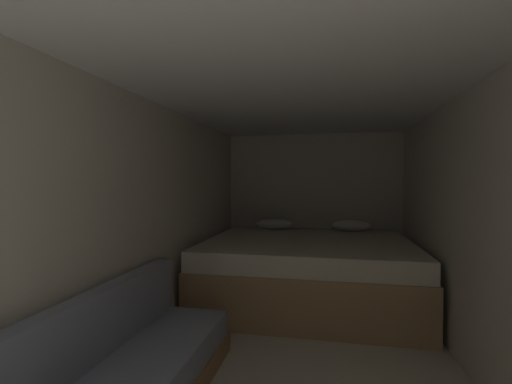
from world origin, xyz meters
name	(u,v)px	position (x,y,z in m)	size (l,w,h in m)	color
ground_plane	(293,382)	(0.00, 2.38, 0.00)	(7.57, 7.57, 0.00)	beige
wall_back	(313,206)	(0.00, 5.19, 1.04)	(2.56, 0.05, 2.09)	beige
wall_left	(129,230)	(-1.26, 2.38, 1.04)	(0.05, 5.57, 2.09)	beige
wall_right	(495,241)	(1.26, 2.38, 1.04)	(0.05, 5.57, 2.09)	beige
ceiling_slab	(294,79)	(0.00, 2.38, 2.11)	(2.56, 5.57, 0.05)	white
bed	(308,270)	(0.00, 4.12, 0.37)	(2.34, 2.02, 0.88)	tan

